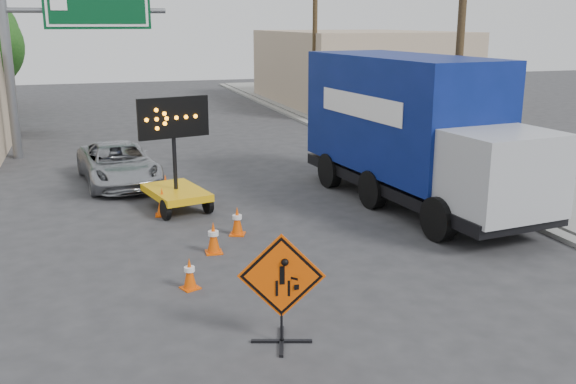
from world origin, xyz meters
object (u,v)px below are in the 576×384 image
arrow_board (176,185)px  box_truck (413,139)px  construction_sign (281,287)px  pickup_truck (118,164)px

arrow_board → box_truck: bearing=-25.4°
construction_sign → box_truck: size_ratio=0.21×
construction_sign → pickup_truck: (-1.97, 12.01, -0.34)m
box_truck → construction_sign: bearing=-137.4°
box_truck → pickup_truck: bearing=141.7°
pickup_truck → box_truck: box_truck is taller
pickup_truck → box_truck: size_ratio=0.52×
construction_sign → pickup_truck: 12.18m
pickup_truck → box_truck: bearing=-38.5°
construction_sign → arrow_board: size_ratio=0.60×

